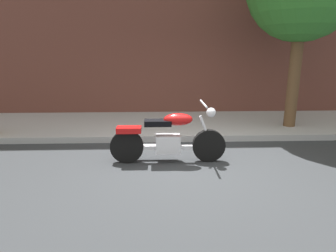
% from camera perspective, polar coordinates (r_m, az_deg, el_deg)
% --- Properties ---
extents(ground_plane, '(60.00, 60.00, 0.00)m').
position_cam_1_polar(ground_plane, '(5.23, 3.61, -8.04)').
color(ground_plane, '#303335').
extents(sidewalk, '(21.54, 2.67, 0.14)m').
position_cam_1_polar(sidewalk, '(7.87, 1.61, 0.30)').
color(sidewalk, '#AFAFAF').
rests_on(sidewalk, ground).
extents(motorcycle, '(2.09, 0.70, 1.10)m').
position_cam_1_polar(motorcycle, '(5.34, -0.02, -2.33)').
color(motorcycle, black).
rests_on(motorcycle, ground).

